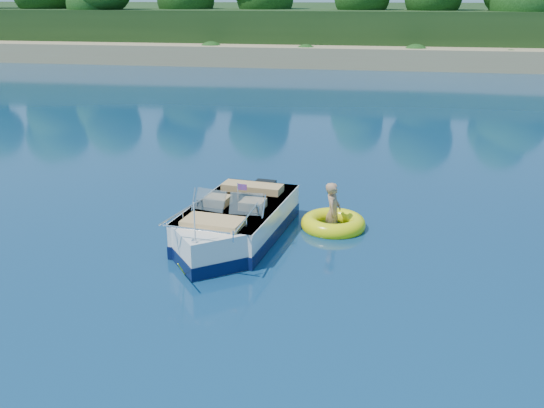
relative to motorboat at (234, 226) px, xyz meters
The scene contains 5 objects.
ground 3.47m from the motorboat, 19.77° to the right, with size 160.00×160.00×0.00m, color #0A254B.
shoreline 62.69m from the motorboat, 87.03° to the left, with size 170.00×59.00×6.00m.
motorboat is the anchor object (origin of this frame).
tow_tube 2.42m from the motorboat, 28.83° to the left, with size 1.99×1.99×0.40m.
boy 2.45m from the motorboat, 30.15° to the left, with size 0.55×0.36×1.51m, color tan.
Camera 1 is at (-0.15, -10.98, 5.19)m, focal length 40.00 mm.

